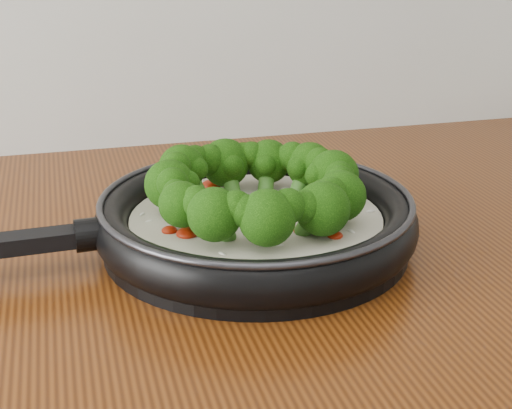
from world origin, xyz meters
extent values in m
cylinder|color=black|center=(0.11, 1.06, 0.91)|extent=(0.35, 0.35, 0.01)
torus|color=black|center=(0.11, 1.06, 0.93)|extent=(0.37, 0.37, 0.04)
torus|color=#2D2D33|center=(0.11, 1.06, 0.96)|extent=(0.36, 0.36, 0.01)
cylinder|color=black|center=(-0.07, 1.06, 0.94)|extent=(0.03, 0.04, 0.03)
cylinder|color=beige|center=(0.11, 1.06, 0.93)|extent=(0.29, 0.29, 0.02)
ellipsoid|color=#A71D08|center=(0.03, 1.04, 0.94)|extent=(0.02, 0.02, 0.01)
ellipsoid|color=#A71D08|center=(0.09, 1.05, 0.94)|extent=(0.03, 0.03, 0.01)
ellipsoid|color=#CE520D|center=(0.10, 1.06, 0.94)|extent=(0.02, 0.02, 0.01)
ellipsoid|color=#A71D08|center=(0.01, 1.04, 0.94)|extent=(0.02, 0.02, 0.01)
ellipsoid|color=#A71D08|center=(0.03, 1.03, 0.94)|extent=(0.02, 0.02, 0.01)
ellipsoid|color=#CE520D|center=(0.07, 1.07, 0.94)|extent=(0.03, 0.03, 0.01)
ellipsoid|color=#A71D08|center=(0.17, 1.12, 0.94)|extent=(0.03, 0.03, 0.01)
ellipsoid|color=#A71D08|center=(0.17, 0.99, 0.94)|extent=(0.02, 0.02, 0.01)
ellipsoid|color=#CE520D|center=(0.12, 1.04, 0.94)|extent=(0.02, 0.02, 0.01)
ellipsoid|color=#A71D08|center=(0.15, 1.01, 0.94)|extent=(0.03, 0.03, 0.01)
ellipsoid|color=#A71D08|center=(0.15, 1.05, 0.94)|extent=(0.02, 0.02, 0.01)
ellipsoid|color=#CE520D|center=(0.15, 1.08, 0.94)|extent=(0.02, 0.02, 0.01)
ellipsoid|color=#A71D08|center=(0.16, 1.05, 0.94)|extent=(0.03, 0.03, 0.01)
ellipsoid|color=#A71D08|center=(0.10, 1.11, 0.94)|extent=(0.03, 0.03, 0.01)
ellipsoid|color=#CE520D|center=(0.11, 1.08, 0.94)|extent=(0.03, 0.03, 0.01)
ellipsoid|color=#A71D08|center=(0.11, 1.05, 0.94)|extent=(0.02, 0.02, 0.01)
ellipsoid|color=#A71D08|center=(0.08, 1.17, 0.94)|extent=(0.03, 0.03, 0.01)
ellipsoid|color=#CE520D|center=(0.21, 1.05, 0.94)|extent=(0.03, 0.03, 0.01)
ellipsoid|color=white|center=(-0.01, 1.10, 0.94)|extent=(0.01, 0.01, 0.00)
ellipsoid|color=white|center=(0.14, 1.10, 0.94)|extent=(0.01, 0.01, 0.00)
ellipsoid|color=white|center=(0.05, 0.98, 0.94)|extent=(0.01, 0.01, 0.00)
ellipsoid|color=white|center=(0.19, 1.06, 0.94)|extent=(0.01, 0.01, 0.00)
ellipsoid|color=white|center=(0.09, 1.06, 0.94)|extent=(0.01, 0.01, 0.00)
ellipsoid|color=white|center=(0.12, 0.94, 0.94)|extent=(0.01, 0.01, 0.00)
ellipsoid|color=white|center=(0.21, 1.04, 0.94)|extent=(0.01, 0.01, 0.00)
ellipsoid|color=white|center=(0.19, 0.99, 0.94)|extent=(0.01, 0.01, 0.00)
ellipsoid|color=white|center=(0.10, 1.07, 0.94)|extent=(0.01, 0.01, 0.00)
ellipsoid|color=white|center=(0.11, 0.98, 0.94)|extent=(0.01, 0.00, 0.00)
ellipsoid|color=white|center=(0.09, 1.04, 0.94)|extent=(0.01, 0.01, 0.00)
ellipsoid|color=white|center=(0.21, 1.08, 0.94)|extent=(0.01, 0.01, 0.00)
ellipsoid|color=white|center=(0.08, 1.06, 0.94)|extent=(0.01, 0.01, 0.00)
ellipsoid|color=white|center=(0.24, 1.04, 0.94)|extent=(0.01, 0.01, 0.00)
ellipsoid|color=white|center=(0.17, 1.13, 0.94)|extent=(0.01, 0.00, 0.00)
ellipsoid|color=white|center=(-0.01, 1.08, 0.94)|extent=(0.01, 0.01, 0.00)
ellipsoid|color=white|center=(0.08, 1.06, 0.94)|extent=(0.01, 0.01, 0.00)
ellipsoid|color=white|center=(0.07, 1.18, 0.94)|extent=(0.01, 0.01, 0.00)
ellipsoid|color=white|center=(0.14, 1.02, 0.94)|extent=(0.01, 0.01, 0.00)
cylinder|color=#4A8A2D|center=(0.19, 1.07, 0.95)|extent=(0.04, 0.02, 0.04)
sphere|color=black|center=(0.20, 1.07, 0.97)|extent=(0.06, 0.06, 0.06)
sphere|color=black|center=(0.19, 1.10, 0.98)|extent=(0.04, 0.04, 0.04)
sphere|color=black|center=(0.20, 1.05, 0.98)|extent=(0.04, 0.04, 0.03)
sphere|color=black|center=(0.18, 1.07, 0.97)|extent=(0.03, 0.03, 0.03)
cylinder|color=#4A8A2D|center=(0.17, 1.11, 0.95)|extent=(0.04, 0.03, 0.04)
sphere|color=black|center=(0.19, 1.12, 0.97)|extent=(0.06, 0.06, 0.05)
sphere|color=black|center=(0.17, 1.13, 0.98)|extent=(0.04, 0.04, 0.03)
sphere|color=black|center=(0.20, 1.10, 0.98)|extent=(0.03, 0.03, 0.03)
sphere|color=black|center=(0.17, 1.10, 0.97)|extent=(0.03, 0.03, 0.03)
cylinder|color=#4A8A2D|center=(0.14, 1.13, 0.95)|extent=(0.03, 0.04, 0.04)
sphere|color=black|center=(0.15, 1.15, 0.97)|extent=(0.06, 0.06, 0.05)
sphere|color=black|center=(0.13, 1.15, 0.98)|extent=(0.03, 0.03, 0.03)
sphere|color=black|center=(0.16, 1.14, 0.98)|extent=(0.03, 0.03, 0.03)
sphere|color=black|center=(0.14, 1.13, 0.97)|extent=(0.03, 0.03, 0.03)
cylinder|color=#4A8A2D|center=(0.10, 1.14, 0.95)|extent=(0.02, 0.04, 0.04)
sphere|color=black|center=(0.10, 1.16, 0.97)|extent=(0.06, 0.06, 0.06)
sphere|color=black|center=(0.08, 1.15, 0.98)|extent=(0.04, 0.04, 0.04)
sphere|color=black|center=(0.12, 1.15, 0.98)|extent=(0.04, 0.04, 0.03)
sphere|color=black|center=(0.10, 1.14, 0.97)|extent=(0.03, 0.03, 0.03)
cylinder|color=#4A8A2D|center=(0.05, 1.12, 0.95)|extent=(0.04, 0.04, 0.04)
sphere|color=black|center=(0.04, 1.13, 0.98)|extent=(0.06, 0.06, 0.05)
sphere|color=black|center=(0.03, 1.11, 0.99)|extent=(0.04, 0.04, 0.03)
sphere|color=black|center=(0.06, 1.14, 0.98)|extent=(0.03, 0.03, 0.03)
sphere|color=black|center=(0.05, 1.12, 0.98)|extent=(0.03, 0.03, 0.03)
cylinder|color=#4A8A2D|center=(0.04, 1.09, 0.95)|extent=(0.04, 0.03, 0.04)
sphere|color=black|center=(0.02, 1.09, 0.97)|extent=(0.06, 0.06, 0.06)
sphere|color=black|center=(0.02, 1.07, 0.98)|extent=(0.04, 0.04, 0.03)
sphere|color=black|center=(0.03, 1.11, 0.98)|extent=(0.03, 0.03, 0.03)
sphere|color=black|center=(0.04, 1.09, 0.97)|extent=(0.03, 0.03, 0.03)
cylinder|color=#4A8A2D|center=(0.04, 1.04, 0.95)|extent=(0.04, 0.03, 0.04)
sphere|color=black|center=(0.02, 1.03, 0.97)|extent=(0.05, 0.05, 0.05)
sphere|color=black|center=(0.03, 1.01, 0.98)|extent=(0.03, 0.03, 0.03)
sphere|color=black|center=(0.02, 1.05, 0.98)|extent=(0.03, 0.03, 0.03)
sphere|color=black|center=(0.04, 1.04, 0.97)|extent=(0.03, 0.03, 0.02)
cylinder|color=#4A8A2D|center=(0.06, 1.01, 0.95)|extent=(0.04, 0.04, 0.04)
sphere|color=black|center=(0.05, 0.99, 0.97)|extent=(0.06, 0.06, 0.05)
sphere|color=black|center=(0.07, 0.98, 0.98)|extent=(0.04, 0.04, 0.03)
sphere|color=black|center=(0.04, 1.01, 0.98)|extent=(0.03, 0.03, 0.03)
sphere|color=black|center=(0.06, 1.01, 0.97)|extent=(0.03, 0.03, 0.03)
cylinder|color=#4A8A2D|center=(0.10, 0.99, 0.95)|extent=(0.02, 0.04, 0.04)
sphere|color=black|center=(0.10, 0.97, 0.97)|extent=(0.06, 0.06, 0.06)
sphere|color=black|center=(0.12, 0.97, 0.98)|extent=(0.04, 0.04, 0.04)
sphere|color=black|center=(0.08, 0.98, 0.98)|extent=(0.03, 0.03, 0.03)
sphere|color=black|center=(0.10, 0.99, 0.97)|extent=(0.03, 0.03, 0.03)
cylinder|color=#4A8A2D|center=(0.15, 1.00, 0.95)|extent=(0.03, 0.04, 0.04)
sphere|color=black|center=(0.16, 0.98, 0.97)|extent=(0.06, 0.06, 0.06)
sphere|color=black|center=(0.17, 1.00, 0.98)|extent=(0.04, 0.04, 0.04)
sphere|color=black|center=(0.14, 0.98, 0.98)|extent=(0.03, 0.03, 0.03)
sphere|color=black|center=(0.15, 1.00, 0.97)|extent=(0.03, 0.03, 0.03)
cylinder|color=#4A8A2D|center=(0.17, 1.02, 0.95)|extent=(0.04, 0.03, 0.04)
sphere|color=black|center=(0.19, 1.01, 0.97)|extent=(0.06, 0.06, 0.05)
sphere|color=black|center=(0.19, 1.03, 0.98)|extent=(0.04, 0.04, 0.03)
sphere|color=black|center=(0.17, 1.00, 0.98)|extent=(0.03, 0.03, 0.03)
sphere|color=black|center=(0.17, 1.02, 0.97)|extent=(0.03, 0.03, 0.03)
camera|label=1|loc=(-0.09, 0.33, 1.24)|focal=51.93mm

